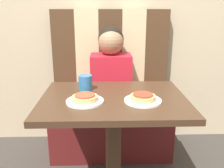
{
  "coord_description": "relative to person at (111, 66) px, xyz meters",
  "views": [
    {
      "loc": [
        -0.05,
        -1.41,
        1.25
      ],
      "look_at": [
        0.0,
        0.3,
        0.72
      ],
      "focal_mm": 40.0,
      "sensor_mm": 36.0,
      "label": 1
    }
  ],
  "objects": [
    {
      "name": "wall_back",
      "position": [
        0.0,
        0.28,
        0.51
      ],
      "size": [
        7.0,
        0.05,
        2.6
      ],
      "color": "#C6B28E",
      "rests_on": "ground_plane"
    },
    {
      "name": "booth_seat",
      "position": [
        0.0,
        -0.0,
        -0.56
      ],
      "size": [
        1.02,
        0.47,
        0.46
      ],
      "color": "#5B1919",
      "rests_on": "ground_plane"
    },
    {
      "name": "booth_backrest",
      "position": [
        -0.0,
        0.19,
        0.06
      ],
      "size": [
        1.02,
        0.08,
        0.78
      ],
      "color": "#4C331E",
      "rests_on": "booth_seat"
    },
    {
      "name": "dining_table",
      "position": [
        0.0,
        -0.61,
        -0.16
      ],
      "size": [
        0.87,
        0.66,
        0.73
      ],
      "color": "#422B1C",
      "rests_on": "ground_plane"
    },
    {
      "name": "person",
      "position": [
        0.0,
        0.0,
        0.0
      ],
      "size": [
        0.33,
        0.25,
        0.65
      ],
      "color": "red",
      "rests_on": "booth_seat"
    },
    {
      "name": "plate_left",
      "position": [
        -0.16,
        -0.69,
        -0.05
      ],
      "size": [
        0.21,
        0.21,
        0.01
      ],
      "color": "white",
      "rests_on": "dining_table"
    },
    {
      "name": "plate_right",
      "position": [
        0.16,
        -0.69,
        -0.05
      ],
      "size": [
        0.21,
        0.21,
        0.01
      ],
      "color": "white",
      "rests_on": "dining_table"
    },
    {
      "name": "pizza_left",
      "position": [
        -0.16,
        -0.69,
        -0.02
      ],
      "size": [
        0.15,
        0.15,
        0.03
      ],
      "color": "tan",
      "rests_on": "plate_left"
    },
    {
      "name": "pizza_right",
      "position": [
        0.16,
        -0.69,
        -0.02
      ],
      "size": [
        0.15,
        0.15,
        0.03
      ],
      "color": "tan",
      "rests_on": "plate_right"
    },
    {
      "name": "drinking_cup",
      "position": [
        -0.18,
        -0.47,
        -0.0
      ],
      "size": [
        0.09,
        0.09,
        0.1
      ],
      "color": "#2D669E",
      "rests_on": "dining_table"
    }
  ]
}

